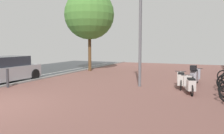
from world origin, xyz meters
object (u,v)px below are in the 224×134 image
at_px(lamp_post, 140,21).
at_px(bollard_far, 8,78).
at_px(scooter_mid, 181,80).
at_px(street_tree, 89,15).
at_px(scooter_near, 190,85).
at_px(parked_car_near, 1,70).
at_px(scooter_far, 195,76).

bearing_deg(lamp_post, bollard_far, -154.60).
height_order(scooter_mid, street_tree, street_tree).
bearing_deg(scooter_mid, scooter_near, -65.50).
bearing_deg(scooter_mid, bollard_far, -159.07).
bearing_deg(parked_car_near, bollard_far, -31.57).
height_order(scooter_mid, parked_car_near, parked_car_near).
distance_m(scooter_near, scooter_far, 2.36).
distance_m(scooter_mid, scooter_far, 1.37).
xyz_separation_m(scooter_mid, scooter_far, (0.52, 1.27, 0.07)).
relative_size(scooter_near, scooter_mid, 0.95).
height_order(parked_car_near, lamp_post, lamp_post).
height_order(scooter_near, parked_car_near, parked_car_near).
xyz_separation_m(parked_car_near, lamp_post, (7.00, 1.89, 2.46)).
distance_m(parked_car_near, street_tree, 8.02).
bearing_deg(lamp_post, scooter_far, 31.18).
xyz_separation_m(parked_car_near, street_tree, (1.55, 6.99, 3.61)).
relative_size(scooter_far, bollard_far, 1.96).
relative_size(lamp_post, bollard_far, 6.28).
xyz_separation_m(scooter_far, parked_car_near, (-9.43, -3.36, 0.20)).
relative_size(scooter_mid, lamp_post, 0.30).
xyz_separation_m(scooter_near, lamp_post, (-2.40, 0.89, 2.76)).
xyz_separation_m(scooter_far, bollard_far, (-8.11, -4.17, -0.02)).
bearing_deg(street_tree, lamp_post, -43.09).
bearing_deg(scooter_near, bollard_far, -167.39).
height_order(scooter_far, lamp_post, lamp_post).
relative_size(scooter_near, parked_car_near, 0.36).
height_order(scooter_far, street_tree, street_tree).
xyz_separation_m(scooter_far, street_tree, (-7.88, 3.63, 3.81)).
bearing_deg(scooter_mid, lamp_post, -173.91).
distance_m(scooter_near, lamp_post, 3.77).
relative_size(parked_car_near, street_tree, 0.72).
bearing_deg(bollard_far, scooter_far, 27.20).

